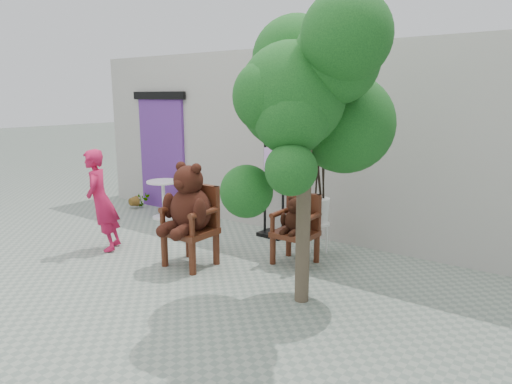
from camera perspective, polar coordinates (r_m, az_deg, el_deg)
ground_plane at (r=5.76m, az=-9.74°, el=-11.15°), size 60.00×60.00×0.00m
back_wall at (r=7.81m, az=6.38°, el=6.40°), size 9.00×1.00×3.00m
doorway at (r=9.32m, az=-11.64°, el=5.04°), size 1.40×0.11×2.33m
chair_big at (r=6.08m, az=-8.30°, el=-2.08°), size 0.69×0.74×1.40m
chair_small at (r=6.19m, az=5.11°, el=-3.82°), size 0.54×0.50×0.95m
person at (r=7.02m, az=-18.80°, el=-1.04°), size 0.62×0.65×1.49m
cafe_table at (r=8.64m, az=-11.50°, el=-0.35°), size 0.60×0.60×0.70m
display_stand at (r=7.33m, az=2.22°, el=-1.16°), size 0.47×0.37×1.51m
stool_bucket at (r=6.58m, az=7.90°, el=-2.26°), size 0.32×0.32×1.45m
tree at (r=4.73m, az=6.94°, el=11.99°), size 1.80×1.86×3.16m
potted_plant at (r=9.57m, az=-14.46°, el=-0.88°), size 0.37×0.34×0.37m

